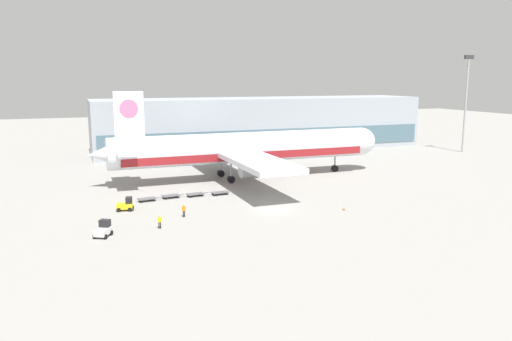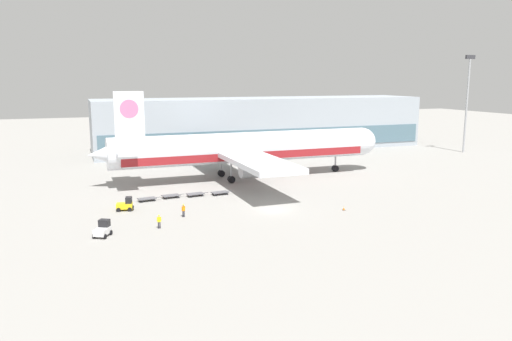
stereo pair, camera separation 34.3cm
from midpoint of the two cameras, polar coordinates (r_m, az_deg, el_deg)
The scene contains 13 objects.
ground_plane at distance 73.98m, azimuth 1.92°, elevation -4.54°, with size 400.00×400.00×0.00m, color gray.
terminal_building at distance 137.84m, azimuth 0.56°, elevation 5.39°, with size 90.00×18.20×14.00m.
light_mast at distance 141.89m, azimuth 22.82°, elevation 7.73°, with size 2.80×0.50×25.12m.
airplane_main at distance 96.24m, azimuth -1.69°, elevation 2.50°, with size 58.06×48.09×17.00m.
baggage_tug_foreground at distance 76.00m, azimuth -14.78°, elevation -3.80°, with size 2.67×2.04×2.00m.
baggage_tug_mid at distance 64.52m, azimuth -17.18°, elevation -6.47°, with size 2.51×2.82×2.00m.
baggage_dolly_lead at distance 81.03m, azimuth -12.47°, elevation -3.18°, with size 3.77×1.85×0.48m.
baggage_dolly_second at distance 82.41m, azimuth -9.82°, elevation -2.86°, with size 3.77×1.85×0.48m.
baggage_dolly_third at distance 83.03m, azimuth -7.06°, elevation -2.68°, with size 3.77×1.85×0.48m.
baggage_dolly_trail at distance 83.73m, azimuth -4.25°, elevation -2.52°, with size 3.77×1.85×0.48m.
ground_crew_near at distance 70.76m, azimuth -8.39°, elevation -4.43°, with size 0.54×0.33×1.85m.
ground_crew_far at distance 65.95m, azimuth -11.11°, elevation -5.63°, with size 0.57×0.24×1.83m.
traffic_cone_near at distance 74.98m, azimuth 9.90°, elevation -4.24°, with size 0.40×0.40×0.66m.
Camera 1 is at (-27.41, -66.01, 19.11)m, focal length 35.00 mm.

